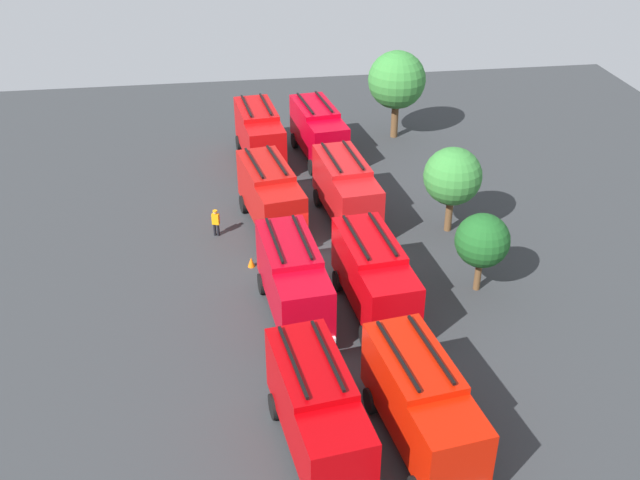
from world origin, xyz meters
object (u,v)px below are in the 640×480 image
fire_truck_7 (422,402)px  tree_0 (397,80)px  fire_truck_5 (346,188)px  tree_1 (453,177)px  firefighter_1 (216,222)px  fire_truck_1 (271,194)px  fire_truck_4 (318,130)px  fire_truck_0 (259,132)px  traffic_cone_0 (251,262)px  firefighter_2 (375,249)px  fire_truck_6 (374,275)px  fire_truck_3 (318,409)px  tree_2 (482,241)px  fire_truck_2 (293,278)px

fire_truck_7 → tree_0: bearing=160.2°
fire_truck_5 → tree_1: size_ratio=1.41×
firefighter_1 → tree_0: size_ratio=0.25×
fire_truck_1 → fire_truck_4: same height
fire_truck_0 → firefighter_1: 10.98m
fire_truck_5 → tree_0: (-12.56, 5.99, 2.32)m
traffic_cone_0 → fire_truck_5: bearing=126.7°
fire_truck_5 → tree_0: bearing=148.4°
fire_truck_7 → tree_0: tree_0 is taller
fire_truck_5 → fire_truck_7: size_ratio=0.99×
fire_truck_4 → firefighter_2: bearing=-3.5°
fire_truck_6 → tree_0: 23.14m
fire_truck_1 → tree_1: bearing=69.0°
fire_truck_3 → fire_truck_5: size_ratio=1.01×
fire_truck_4 → fire_truck_7: same height
fire_truck_0 → traffic_cone_0: 14.33m
tree_2 → traffic_cone_0: 12.53m
fire_truck_4 → fire_truck_5: same height
fire_truck_6 → fire_truck_2: bearing=-99.9°
fire_truck_6 → tree_0: (-22.15, 6.30, 2.32)m
fire_truck_7 → fire_truck_1: bearing=-175.5°
fire_truck_2 → fire_truck_4: 19.21m
fire_truck_6 → firefighter_2: 4.73m
tree_2 → traffic_cone_0: (-3.91, -11.61, -2.65)m
fire_truck_1 → firefighter_1: bearing=-87.7°
fire_truck_0 → fire_truck_3: size_ratio=0.99×
fire_truck_4 → firefighter_2: size_ratio=4.61×
fire_truck_3 → firefighter_1: fire_truck_3 is taller
fire_truck_0 → fire_truck_1: (9.66, -0.06, 0.00)m
traffic_cone_0 → fire_truck_4: bearing=157.7°
fire_truck_3 → firefighter_2: (-13.27, 5.08, -1.26)m
fire_truck_1 → fire_truck_4: (-9.59, 4.24, 0.00)m
fire_truck_7 → tree_1: bearing=151.1°
fire_truck_4 → traffic_cone_0: size_ratio=13.01×
fire_truck_7 → tree_2: (-10.18, 5.86, 0.78)m
fire_truck_7 → tree_0: size_ratio=1.12×
firefighter_1 → fire_truck_7: bearing=-137.2°
tree_0 → traffic_cone_0: (17.11, -12.09, -4.19)m
fire_truck_4 → tree_0: (-3.07, 6.33, 2.32)m
fire_truck_0 → fire_truck_3: bearing=-5.6°
fire_truck_1 → firefighter_2: fire_truck_1 is taller
fire_truck_6 → tree_1: 9.75m
fire_truck_1 → fire_truck_5: bearing=81.3°
fire_truck_4 → firefighter_2: (14.64, 1.04, -1.26)m
tree_1 → traffic_cone_0: 12.60m
tree_0 → fire_truck_6: bearing=-15.9°
tree_2 → fire_truck_4: bearing=-162.0°
fire_truck_1 → fire_truck_7: size_ratio=1.00×
fire_truck_7 → fire_truck_4: bearing=171.6°
fire_truck_2 → fire_truck_6: bearing=80.5°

